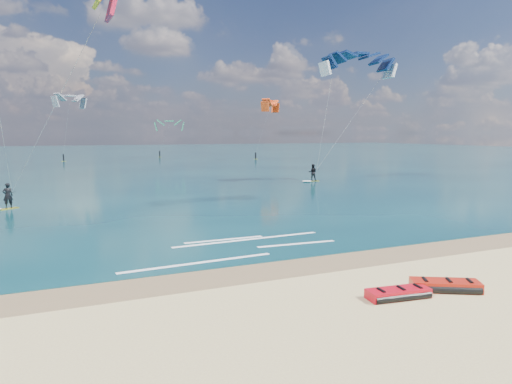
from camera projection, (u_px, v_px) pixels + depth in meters
ground at (141, 181)px, 52.31m from camera, size 320.00×320.00×0.00m
wet_sand_strip at (290, 267)px, 18.58m from camera, size 320.00×2.40×0.01m
sea at (98, 156)px, 110.65m from camera, size 320.00×200.00×0.04m
packed_kite_left at (398, 298)px, 15.16m from camera, size 2.44×1.29×0.37m
packed_kite_mid at (445, 290)px, 15.89m from camera, size 2.76×2.22×0.42m
kitesurfer_main at (24, 87)px, 29.08m from camera, size 10.28×8.67×16.36m
kitesurfer_far at (338, 105)px, 50.16m from camera, size 11.40×4.59×15.63m
shoreline_foam at (240, 246)px, 21.91m from camera, size 10.87×4.01×0.01m
distant_kites at (123, 134)px, 82.65m from camera, size 68.39×34.25×12.26m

